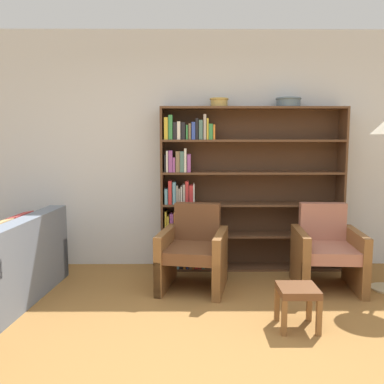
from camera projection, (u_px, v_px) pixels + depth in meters
ground_plane at (214, 378)px, 2.76m from camera, size 24.00×24.00×0.00m
wall_back at (203, 151)px, 5.05m from camera, size 12.00×0.06×2.75m
bookshelf at (233, 189)px, 4.94m from camera, size 2.09×0.30×1.87m
bowl_terracotta at (219, 102)px, 4.79m from camera, size 0.21×0.21×0.10m
bowl_slate at (288, 102)px, 4.80m from camera, size 0.29×0.29×0.10m
armchair_leather at (194, 251)px, 4.36m from camera, size 0.76×0.79×0.84m
armchair_cushioned at (327, 251)px, 4.37m from camera, size 0.68×0.72×0.84m
footstool at (298, 295)px, 3.44m from camera, size 0.31×0.31×0.35m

